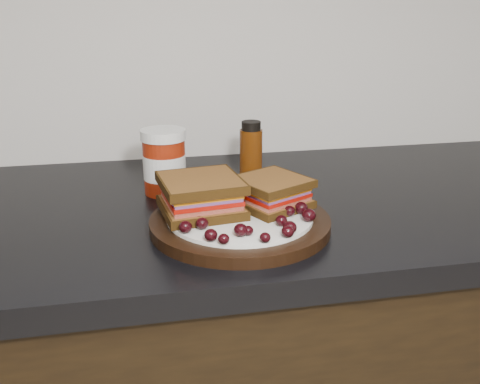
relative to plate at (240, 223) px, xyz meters
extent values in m
cube|color=black|center=(0.09, 0.12, -0.03)|extent=(3.98, 0.60, 0.04)
cylinder|color=black|center=(0.00, 0.00, 0.00)|extent=(0.28, 0.28, 0.02)
ellipsoid|color=black|center=(-0.09, -0.05, 0.02)|extent=(0.02, 0.02, 0.02)
ellipsoid|color=black|center=(-0.07, -0.05, 0.02)|extent=(0.02, 0.02, 0.02)
ellipsoid|color=black|center=(-0.06, -0.09, 0.02)|extent=(0.02, 0.02, 0.02)
ellipsoid|color=black|center=(-0.04, -0.10, 0.02)|extent=(0.02, 0.02, 0.01)
ellipsoid|color=black|center=(-0.02, -0.08, 0.02)|extent=(0.02, 0.02, 0.02)
ellipsoid|color=black|center=(0.00, -0.08, 0.02)|extent=(0.02, 0.02, 0.01)
ellipsoid|color=black|center=(0.01, -0.11, 0.02)|extent=(0.02, 0.02, 0.01)
ellipsoid|color=black|center=(0.05, -0.10, 0.02)|extent=(0.02, 0.02, 0.02)
ellipsoid|color=black|center=(0.05, -0.09, 0.02)|extent=(0.02, 0.02, 0.02)
ellipsoid|color=black|center=(0.05, -0.06, 0.02)|extent=(0.02, 0.02, 0.02)
ellipsoid|color=black|center=(0.09, -0.05, 0.02)|extent=(0.02, 0.02, 0.02)
ellipsoid|color=black|center=(0.07, -0.02, 0.02)|extent=(0.02, 0.02, 0.02)
ellipsoid|color=black|center=(0.09, -0.02, 0.02)|extent=(0.02, 0.02, 0.02)
ellipsoid|color=black|center=(0.09, 0.03, 0.02)|extent=(0.02, 0.02, 0.02)
ellipsoid|color=black|center=(0.07, 0.03, 0.02)|extent=(0.02, 0.02, 0.02)
ellipsoid|color=black|center=(0.04, 0.03, 0.02)|extent=(0.02, 0.02, 0.02)
ellipsoid|color=black|center=(-0.06, 0.05, 0.02)|extent=(0.02, 0.02, 0.02)
ellipsoid|color=black|center=(-0.06, 0.03, 0.02)|extent=(0.02, 0.02, 0.02)
ellipsoid|color=black|center=(-0.09, 0.01, 0.02)|extent=(0.02, 0.02, 0.02)
ellipsoid|color=black|center=(-0.09, 0.01, 0.02)|extent=(0.02, 0.02, 0.02)
ellipsoid|color=black|center=(-0.07, -0.03, 0.02)|extent=(0.02, 0.02, 0.02)
ellipsoid|color=black|center=(-0.03, 0.02, 0.02)|extent=(0.02, 0.02, 0.02)
ellipsoid|color=black|center=(-0.06, 0.01, 0.02)|extent=(0.02, 0.02, 0.01)
ellipsoid|color=black|center=(-0.10, 0.01, 0.03)|extent=(0.02, 0.02, 0.02)
cylinder|color=maroon|center=(-0.10, 0.19, 0.05)|extent=(0.10, 0.10, 0.12)
cylinder|color=#4C2207|center=(0.06, 0.21, 0.05)|extent=(0.05, 0.05, 0.12)
camera|label=1|loc=(-0.15, -0.75, 0.33)|focal=40.00mm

